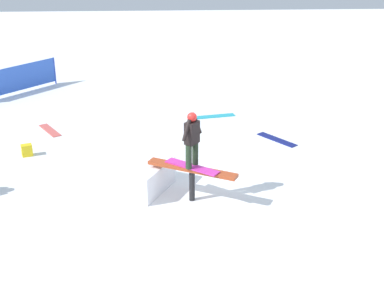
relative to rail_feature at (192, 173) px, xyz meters
The scene contains 9 objects.
ground_plane 0.73m from the rail_feature, ahead, with size 60.00×60.00×0.00m, color white.
rail_feature is the anchor object (origin of this frame).
snow_kicker_ramp 1.75m from the rail_feature, 152.58° to the left, with size 1.80×1.50×0.70m, color white.
main_rider_on_rail 0.83m from the rail_feature, ahead, with size 1.29×1.08×1.38m.
loose_snowboard_coral 6.59m from the rail_feature, 131.87° to the left, with size 1.29×0.28×0.02m, color #E45B53.
loose_snowboard_navy 4.73m from the rail_feature, 52.90° to the left, with size 1.43×0.28×0.02m, color navy.
loose_snowboard_cyan 6.09m from the rail_feature, 80.06° to the left, with size 1.50×0.28×0.02m, color #25ABC2.
backpack_on_snow 5.48m from the rail_feature, 147.98° to the left, with size 0.30×0.22×0.34m, color yellow.
safety_fence 11.08m from the rail_feature, 125.35° to the left, with size 2.50×2.78×1.10m.
Camera 1 is at (-0.57, -11.46, 6.26)m, focal length 50.00 mm.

